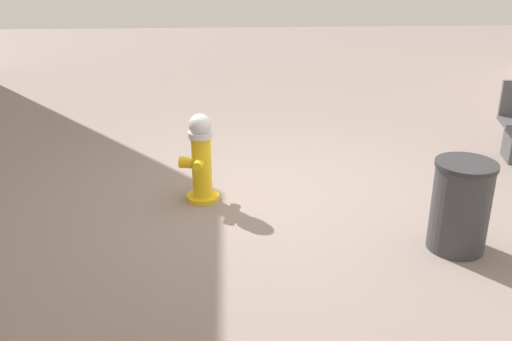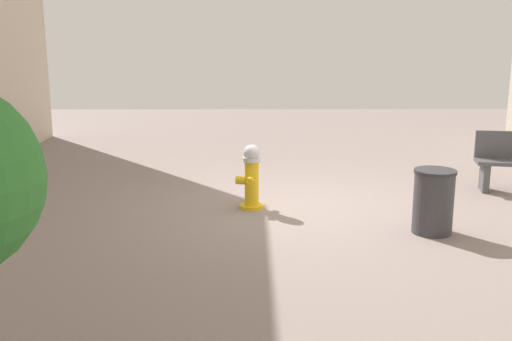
% 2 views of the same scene
% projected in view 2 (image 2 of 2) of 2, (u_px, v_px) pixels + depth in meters
% --- Properties ---
extents(ground_plane, '(23.40, 23.40, 0.00)m').
position_uv_depth(ground_plane, '(301.00, 208.00, 8.77)').
color(ground_plane, gray).
extents(fire_hydrant, '(0.41, 0.44, 0.94)m').
position_uv_depth(fire_hydrant, '(251.00, 177.00, 8.66)').
color(fire_hydrant, gold).
rests_on(fire_hydrant, ground_plane).
extents(trash_bin, '(0.53, 0.53, 0.82)m').
position_uv_depth(trash_bin, '(433.00, 201.00, 7.60)').
color(trash_bin, '#38383D').
rests_on(trash_bin, ground_plane).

